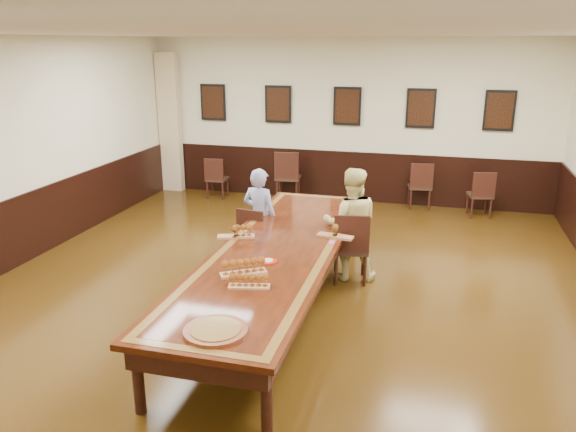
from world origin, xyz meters
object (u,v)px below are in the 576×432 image
(chair_man, at_px, (257,236))
(carved_platter, at_px, (216,331))
(spare_chair_c, at_px, (420,185))
(person_woman, at_px, (351,224))
(spare_chair_d, at_px, (480,194))
(spare_chair_a, at_px, (217,177))
(person_man, at_px, (260,217))
(conference_table, at_px, (277,259))
(spare_chair_b, at_px, (288,176))
(chair_woman, at_px, (350,246))

(chair_man, relative_size, carved_platter, 1.36)
(spare_chair_c, bearing_deg, person_woman, 69.04)
(chair_man, distance_m, spare_chair_d, 4.64)
(spare_chair_a, distance_m, carved_platter, 7.08)
(person_man, bearing_deg, person_woman, -175.32)
(conference_table, bearing_deg, spare_chair_d, 60.12)
(spare_chair_c, distance_m, person_woman, 3.80)
(spare_chair_c, distance_m, person_man, 4.13)
(spare_chair_a, xyz_separation_m, spare_chair_c, (4.06, 0.33, 0.03))
(spare_chair_a, bearing_deg, chair_man, 117.00)
(spare_chair_b, xyz_separation_m, person_man, (0.49, -3.39, 0.19))
(person_woman, bearing_deg, spare_chair_a, -57.06)
(spare_chair_c, xyz_separation_m, spare_chair_d, (1.10, -0.30, -0.02))
(spare_chair_d, bearing_deg, spare_chair_a, -11.34)
(chair_woman, bearing_deg, conference_table, 41.89)
(person_woman, distance_m, conference_table, 1.31)
(chair_man, distance_m, spare_chair_c, 4.21)
(conference_table, relative_size, carved_platter, 7.62)
(chair_man, height_order, spare_chair_a, chair_man)
(spare_chair_c, distance_m, carved_platter, 7.04)
(spare_chair_d, distance_m, conference_table, 5.19)
(person_woman, bearing_deg, spare_chair_d, -130.10)
(spare_chair_a, height_order, conference_table, spare_chair_a)
(spare_chair_d, bearing_deg, carved_platter, 57.38)
(chair_man, height_order, spare_chair_c, spare_chair_c)
(spare_chair_a, height_order, spare_chair_b, spare_chair_b)
(chair_woman, xyz_separation_m, conference_table, (-0.74, -0.99, 0.12))
(person_woman, bearing_deg, conference_table, 45.31)
(spare_chair_c, bearing_deg, person_man, 50.08)
(spare_chair_d, relative_size, carved_platter, 1.33)
(spare_chair_b, bearing_deg, spare_chair_a, -0.32)
(spare_chair_d, bearing_deg, chair_woman, 50.55)
(person_woman, bearing_deg, carved_platter, 67.03)
(spare_chair_a, distance_m, person_man, 3.78)
(spare_chair_a, xyz_separation_m, conference_table, (2.58, -4.46, 0.18))
(person_woman, bearing_deg, spare_chair_b, -74.12)
(spare_chair_d, height_order, carved_platter, spare_chair_d)
(spare_chair_a, bearing_deg, person_woman, 130.90)
(spare_chair_d, bearing_deg, chair_man, 34.34)
(chair_woman, xyz_separation_m, spare_chair_b, (-1.85, 3.65, 0.03))
(chair_man, height_order, chair_woman, chair_woman)
(spare_chair_c, distance_m, spare_chair_d, 1.14)
(chair_man, distance_m, spare_chair_a, 3.83)
(spare_chair_d, height_order, person_man, person_man)
(spare_chair_a, bearing_deg, spare_chair_c, -178.77)
(spare_chair_c, relative_size, spare_chair_d, 1.05)
(person_man, xyz_separation_m, conference_table, (0.62, -1.25, -0.10))
(spare_chair_d, relative_size, person_woman, 0.57)
(spare_chair_a, xyz_separation_m, carved_platter, (2.64, -6.56, 0.34))
(chair_woman, xyz_separation_m, spare_chair_a, (-3.32, 3.48, -0.06))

